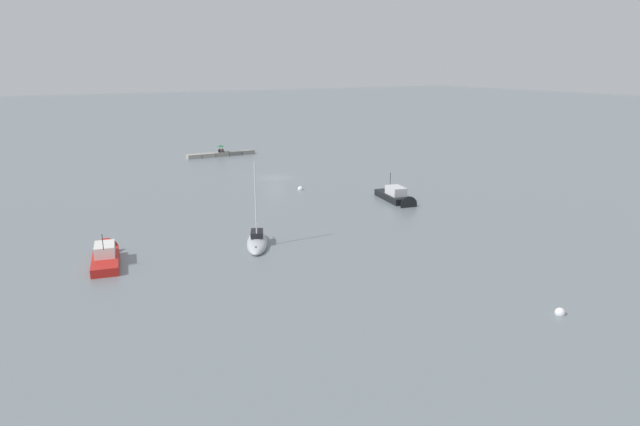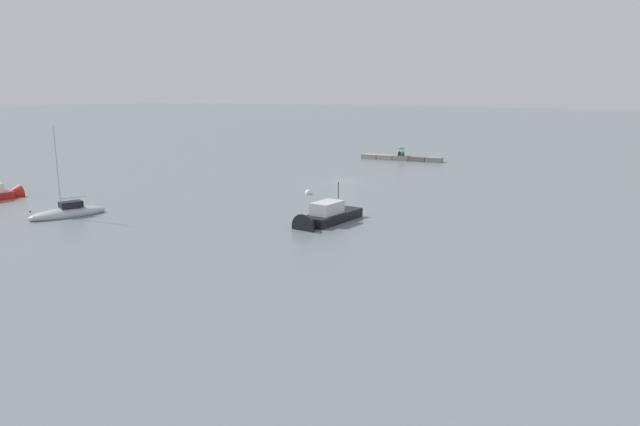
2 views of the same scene
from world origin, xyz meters
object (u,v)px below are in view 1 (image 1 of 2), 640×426
Objects in this scene: person_seated_dark_right at (220,151)px; person_seated_brown_left at (223,151)px; motorboat_black_near at (397,198)px; mooring_buoy_far at (300,189)px; sailboat_grey_near at (257,242)px; motorboat_red_mid at (106,257)px; mooring_buoy_mid at (560,313)px; umbrella_open_green at (221,146)px.

person_seated_brown_left is at bearing 167.84° from person_seated_dark_right.
motorboat_black_near is (-6.31, 41.98, -0.54)m from person_seated_brown_left.
motorboat_black_near is at bearing 121.46° from mooring_buoy_far.
sailboat_grey_near is 12.76m from motorboat_red_mid.
sailboat_grey_near is (14.57, 48.65, -0.65)m from person_seated_brown_left.
sailboat_grey_near is 1.10× the size of motorboat_black_near.
person_seated_dark_right is 71.68m from mooring_buoy_mid.
umbrella_open_green is 53.72m from motorboat_red_mid.
umbrella_open_green is at bearing -81.33° from sailboat_grey_near.
person_seated_dark_right is 30.67m from mooring_buoy_far.
mooring_buoy_far is at bearing -102.66° from sailboat_grey_near.
sailboat_grey_near reaches higher than motorboat_red_mid.
motorboat_black_near reaches higher than motorboat_red_mid.
sailboat_grey_near is 1.18× the size of motorboat_red_mid.
mooring_buoy_mid is 41.04m from mooring_buoy_far.
person_seated_brown_left is at bearing -91.22° from mooring_buoy_far.
motorboat_red_mid reaches higher than person_seated_brown_left.
person_seated_brown_left is 30.62m from mooring_buoy_far.
sailboat_grey_near is at bearing 0.30° from motorboat_red_mid.
motorboat_red_mid is 34.85m from mooring_buoy_mid.
sailboat_grey_near is at bearing 28.48° from motorboat_black_near.
person_seated_dark_right reaches higher than mooring_buoy_mid.
umbrella_open_green is 42.71m from motorboat_black_near.
mooring_buoy_mid is 0.95× the size of mooring_buoy_far.
mooring_buoy_far is at bearing 84.11° from person_seated_dark_right.
motorboat_black_near reaches higher than mooring_buoy_mid.
sailboat_grey_near is (14.28, 48.84, -1.51)m from umbrella_open_green.
person_seated_brown_left is 0.56m from person_seated_dark_right.
motorboat_black_near is 1.07× the size of motorboat_red_mid.
motorboat_red_mid is at bearing 30.74° from mooring_buoy_far.
person_seated_brown_left is at bearing -81.71° from sailboat_grey_near.
motorboat_black_near reaches higher than umbrella_open_green.
sailboat_grey_near reaches higher than person_seated_dark_right.
motorboat_black_near is at bearing 92.84° from person_seated_brown_left.
umbrella_open_green is 1.93× the size of mooring_buoy_far.
motorboat_black_near is at bearing -107.61° from mooring_buoy_mid.
mooring_buoy_far is (6.97, -11.39, -0.29)m from motorboat_black_near.
motorboat_black_near reaches higher than person_seated_brown_left.
person_seated_dark_right is 0.11× the size of motorboat_red_mid.
motorboat_red_mid reaches higher than umbrella_open_green.
umbrella_open_green is at bearing -90.68° from mooring_buoy_far.
mooring_buoy_far is at bearing 41.50° from motorboat_red_mid.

